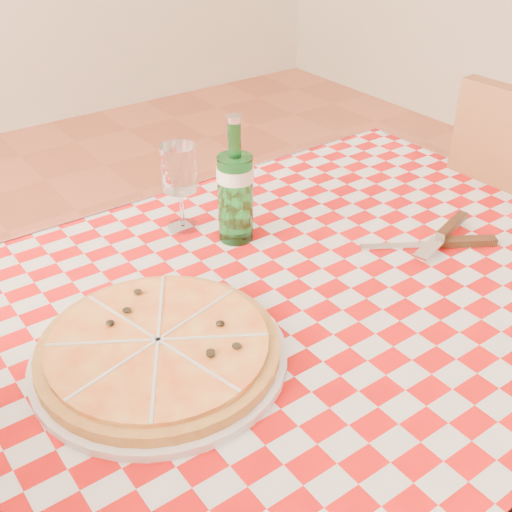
{
  "coord_description": "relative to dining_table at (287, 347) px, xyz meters",
  "views": [
    {
      "loc": [
        -0.53,
        -0.64,
        1.37
      ],
      "look_at": [
        -0.02,
        0.06,
        0.82
      ],
      "focal_mm": 45.0,
      "sensor_mm": 36.0,
      "label": 1
    }
  ],
  "objects": [
    {
      "name": "tablecloth",
      "position": [
        0.0,
        0.0,
        0.09
      ],
      "size": [
        1.3,
        0.9,
        0.01
      ],
      "primitive_type": "cube",
      "color": "#A90A0A",
      "rests_on": "dining_table"
    },
    {
      "name": "wine_glass",
      "position": [
        -0.02,
        0.3,
        0.18
      ],
      "size": [
        0.08,
        0.08,
        0.17
      ],
      "primitive_type": null,
      "rotation": [
        0.0,
        0.0,
        0.19
      ],
      "color": "white",
      "rests_on": "tablecloth"
    },
    {
      "name": "dining_table",
      "position": [
        0.0,
        0.0,
        0.0
      ],
      "size": [
        1.2,
        0.8,
        0.75
      ],
      "color": "brown",
      "rests_on": "ground"
    },
    {
      "name": "cutlery",
      "position": [
        0.32,
        -0.03,
        0.11
      ],
      "size": [
        0.28,
        0.24,
        0.03
      ],
      "primitive_type": null,
      "rotation": [
        0.0,
        0.0,
        -0.08
      ],
      "color": "silver",
      "rests_on": "tablecloth"
    },
    {
      "name": "water_bottle",
      "position": [
        0.04,
        0.21,
        0.22
      ],
      "size": [
        0.08,
        0.08,
        0.24
      ],
      "primitive_type": null,
      "rotation": [
        0.0,
        0.0,
        -0.27
      ],
      "color": "#1A6A27",
      "rests_on": "tablecloth"
    },
    {
      "name": "pizza_plate",
      "position": [
        -0.24,
        -0.01,
        0.12
      ],
      "size": [
        0.43,
        0.43,
        0.05
      ],
      "primitive_type": null,
      "rotation": [
        0.0,
        0.0,
        0.23
      ],
      "color": "#D48E46",
      "rests_on": "tablecloth"
    }
  ]
}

